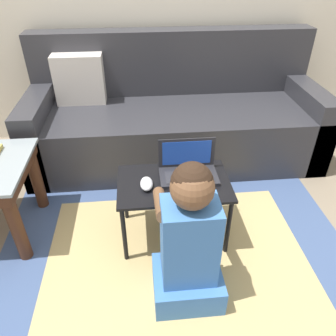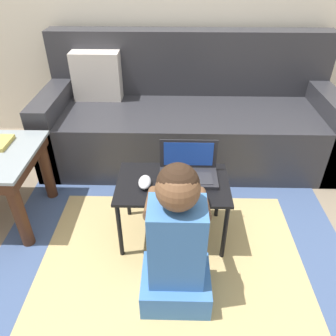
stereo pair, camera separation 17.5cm
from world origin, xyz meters
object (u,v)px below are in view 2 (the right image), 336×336
couch (187,119)px  person_seated (177,245)px  laptop_desk (173,189)px  computer_mouse (145,182)px  laptop (188,172)px

couch → person_seated: couch is taller
laptop_desk → couch: bearing=83.6°
computer_mouse → person_seated: person_seated is taller
laptop_desk → laptop: bearing=32.1°
laptop_desk → person_seated: person_seated is taller
couch → laptop_desk: (-0.10, -0.93, 0.04)m
couch → person_seated: (-0.08, -1.33, 0.04)m
laptop_desk → laptop: laptop is taller
laptop → computer_mouse: size_ratio=2.76×
couch → laptop: size_ratio=6.95×
computer_mouse → person_seated: size_ratio=0.15×
person_seated → couch: bearing=86.5°
couch → person_seated: bearing=-93.5°
computer_mouse → couch: bearing=75.3°
laptop → person_seated: person_seated is taller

